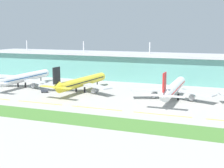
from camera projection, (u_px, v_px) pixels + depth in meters
The scene contains 10 objects.
ground_plane at pixel (102, 109), 162.32m from camera, with size 600.00×600.00×0.00m, color #A8A59E.
terminal_building at pixel (151, 67), 251.07m from camera, with size 288.00×34.00×30.34m.
airliner_nearest at pixel (23, 78), 223.23m from camera, with size 48.80×64.25×18.90m.
airliner_near_middle at pixel (81, 82), 205.25m from camera, with size 48.64×62.77×18.90m.
airliner_far_middle at pixel (173, 88), 183.62m from camera, with size 48.79×64.25×18.90m.
taxiway_stripe_mid_west at pixel (40, 103), 175.56m from camera, with size 28.00×0.70×0.04m, color yellow.
taxiway_stripe_centre at pixel (96, 108), 163.33m from camera, with size 28.00×0.70×0.04m, color yellow.
taxiway_stripe_mid_east at pixel (162, 115), 151.11m from camera, with size 28.00×0.70×0.04m, color yellow.
grass_verge at pixel (83, 120), 142.66m from camera, with size 300.00×18.00×0.10m, color #477A33.
pushback_tug at pixel (45, 91), 204.20m from camera, with size 5.01×4.27×1.85m.
Camera 1 is at (62.49, -145.16, 39.47)m, focal length 51.38 mm.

